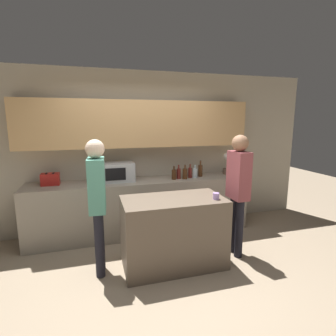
{
  "coord_description": "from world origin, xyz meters",
  "views": [
    {
      "loc": [
        -0.74,
        -2.76,
        1.89
      ],
      "look_at": [
        0.21,
        0.55,
        1.26
      ],
      "focal_mm": 28.0,
      "sensor_mm": 36.0,
      "label": 1
    }
  ],
  "objects_px": {
    "microwave": "(118,172)",
    "bottle_4": "(195,173)",
    "bottle_3": "(190,172)",
    "person_center": "(97,196)",
    "potted_plant": "(227,163)",
    "bottle_5": "(200,170)",
    "person_left": "(238,185)",
    "bottle_2": "(185,173)",
    "bottle_0": "(174,174)",
    "bottle_1": "(179,173)",
    "toaster": "(50,179)",
    "cup_0": "(216,196)"
  },
  "relations": [
    {
      "from": "microwave",
      "to": "bottle_4",
      "type": "bearing_deg",
      "value": -5.44
    },
    {
      "from": "bottle_3",
      "to": "bottle_4",
      "type": "height_order",
      "value": "bottle_3"
    },
    {
      "from": "person_center",
      "to": "bottle_4",
      "type": "bearing_deg",
      "value": 124.66
    },
    {
      "from": "microwave",
      "to": "potted_plant",
      "type": "relative_size",
      "value": 1.32
    },
    {
      "from": "microwave",
      "to": "potted_plant",
      "type": "bearing_deg",
      "value": 0.05
    },
    {
      "from": "microwave",
      "to": "bottle_5",
      "type": "xyz_separation_m",
      "value": [
        1.42,
        -0.06,
        -0.04
      ]
    },
    {
      "from": "person_left",
      "to": "bottle_2",
      "type": "bearing_deg",
      "value": 22.28
    },
    {
      "from": "bottle_4",
      "to": "bottle_5",
      "type": "distance_m",
      "value": 0.14
    },
    {
      "from": "bottle_0",
      "to": "bottle_1",
      "type": "relative_size",
      "value": 0.95
    },
    {
      "from": "toaster",
      "to": "bottle_5",
      "type": "relative_size",
      "value": 0.92
    },
    {
      "from": "bottle_5",
      "to": "cup_0",
      "type": "bearing_deg",
      "value": -104.46
    },
    {
      "from": "bottle_3",
      "to": "cup_0",
      "type": "relative_size",
      "value": 2.9
    },
    {
      "from": "person_center",
      "to": "cup_0",
      "type": "bearing_deg",
      "value": 84.36
    },
    {
      "from": "cup_0",
      "to": "person_left",
      "type": "bearing_deg",
      "value": 24.48
    },
    {
      "from": "toaster",
      "to": "person_center",
      "type": "xyz_separation_m",
      "value": [
        0.67,
        -1.1,
        -0.01
      ]
    },
    {
      "from": "bottle_1",
      "to": "bottle_2",
      "type": "relative_size",
      "value": 0.98
    },
    {
      "from": "bottle_4",
      "to": "person_center",
      "type": "relative_size",
      "value": 0.13
    },
    {
      "from": "microwave",
      "to": "person_left",
      "type": "xyz_separation_m",
      "value": [
        1.52,
        -1.15,
        -0.05
      ]
    },
    {
      "from": "potted_plant",
      "to": "bottle_2",
      "type": "xyz_separation_m",
      "value": [
        -0.87,
        -0.17,
        -0.11
      ]
    },
    {
      "from": "potted_plant",
      "to": "bottle_4",
      "type": "xyz_separation_m",
      "value": [
        -0.67,
        -0.13,
        -0.11
      ]
    },
    {
      "from": "cup_0",
      "to": "bottle_3",
      "type": "bearing_deg",
      "value": 84.39
    },
    {
      "from": "bottle_2",
      "to": "person_left",
      "type": "bearing_deg",
      "value": -66.76
    },
    {
      "from": "person_left",
      "to": "person_center",
      "type": "xyz_separation_m",
      "value": [
        -1.86,
        0.05,
        -0.02
      ]
    },
    {
      "from": "bottle_0",
      "to": "bottle_1",
      "type": "bearing_deg",
      "value": 16.12
    },
    {
      "from": "potted_plant",
      "to": "bottle_2",
      "type": "bearing_deg",
      "value": -168.89
    },
    {
      "from": "potted_plant",
      "to": "bottle_3",
      "type": "bearing_deg",
      "value": -172.06
    },
    {
      "from": "toaster",
      "to": "cup_0",
      "type": "relative_size",
      "value": 3.19
    },
    {
      "from": "microwave",
      "to": "bottle_5",
      "type": "relative_size",
      "value": 1.84
    },
    {
      "from": "person_center",
      "to": "person_left",
      "type": "bearing_deg",
      "value": 92.46
    },
    {
      "from": "bottle_2",
      "to": "bottle_3",
      "type": "height_order",
      "value": "bottle_2"
    },
    {
      "from": "potted_plant",
      "to": "person_left",
      "type": "distance_m",
      "value": 1.24
    },
    {
      "from": "bottle_3",
      "to": "bottle_2",
      "type": "bearing_deg",
      "value": -150.42
    },
    {
      "from": "toaster",
      "to": "person_center",
      "type": "height_order",
      "value": "person_center"
    },
    {
      "from": "microwave",
      "to": "bottle_5",
      "type": "height_order",
      "value": "microwave"
    },
    {
      "from": "bottle_2",
      "to": "person_center",
      "type": "relative_size",
      "value": 0.14
    },
    {
      "from": "bottle_3",
      "to": "person_center",
      "type": "height_order",
      "value": "person_center"
    },
    {
      "from": "bottle_4",
      "to": "bottle_0",
      "type": "bearing_deg",
      "value": -175.31
    },
    {
      "from": "bottle_0",
      "to": "bottle_2",
      "type": "height_order",
      "value": "bottle_2"
    },
    {
      "from": "bottle_2",
      "to": "cup_0",
      "type": "xyz_separation_m",
      "value": [
        -0.01,
        -1.17,
        -0.06
      ]
    },
    {
      "from": "toaster",
      "to": "bottle_2",
      "type": "height_order",
      "value": "bottle_2"
    },
    {
      "from": "bottle_0",
      "to": "person_center",
      "type": "xyz_separation_m",
      "value": [
        -1.25,
        -0.94,
        -0.0
      ]
    },
    {
      "from": "bottle_2",
      "to": "cup_0",
      "type": "bearing_deg",
      "value": -90.3
    },
    {
      "from": "bottle_4",
      "to": "bottle_1",
      "type": "bearing_deg",
      "value": -178.87
    },
    {
      "from": "bottle_0",
      "to": "cup_0",
      "type": "relative_size",
      "value": 2.77
    },
    {
      "from": "toaster",
      "to": "potted_plant",
      "type": "relative_size",
      "value": 0.66
    },
    {
      "from": "bottle_2",
      "to": "person_center",
      "type": "height_order",
      "value": "person_center"
    },
    {
      "from": "bottle_2",
      "to": "bottle_3",
      "type": "xyz_separation_m",
      "value": [
        0.12,
        0.07,
        -0.0
      ]
    },
    {
      "from": "microwave",
      "to": "toaster",
      "type": "relative_size",
      "value": 2.0
    },
    {
      "from": "bottle_2",
      "to": "bottle_5",
      "type": "height_order",
      "value": "bottle_5"
    },
    {
      "from": "cup_0",
      "to": "person_center",
      "type": "distance_m",
      "value": 1.46
    }
  ]
}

